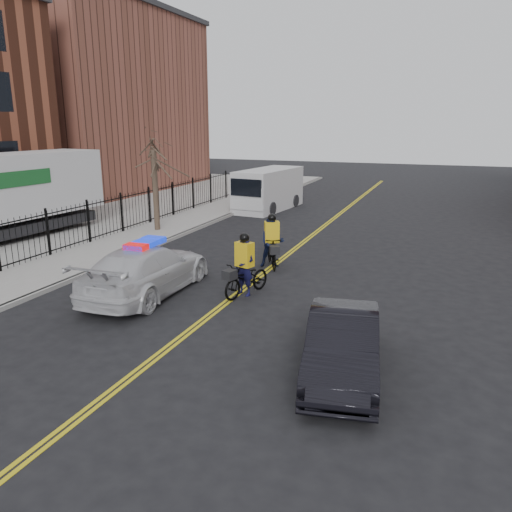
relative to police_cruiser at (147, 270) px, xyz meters
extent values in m
plane|color=black|center=(2.76, -1.70, -0.82)|extent=(120.00, 120.00, 0.00)
cube|color=gold|center=(2.68, 6.30, -0.82)|extent=(0.10, 60.00, 0.01)
cube|color=gold|center=(2.84, 6.30, -0.82)|extent=(0.10, 60.00, 0.01)
cube|color=gray|center=(-4.74, 6.30, -0.75)|extent=(3.00, 60.00, 0.15)
cube|color=gray|center=(-3.24, 6.30, -0.75)|extent=(0.20, 60.00, 0.15)
cube|color=brown|center=(-20.24, 22.30, 6.18)|extent=(14.00, 18.00, 14.00)
cylinder|color=#3D3124|center=(-4.84, 8.30, 1.33)|extent=(0.28, 0.28, 4.00)
imported|color=silver|center=(0.00, 0.00, -0.01)|extent=(2.46, 5.68, 1.63)
cube|color=#0C26CC|center=(0.00, 0.00, 0.89)|extent=(0.73, 1.51, 0.16)
imported|color=black|center=(7.06, -3.09, -0.11)|extent=(2.22, 4.54, 1.43)
cube|color=silver|center=(-1.93, 17.06, 0.47)|extent=(2.89, 6.27, 2.58)
cube|color=silver|center=(-2.22, 14.43, 0.24)|extent=(2.27, 1.13, 1.35)
cube|color=black|center=(-2.26, 13.99, 0.92)|extent=(2.02, 0.33, 1.01)
cylinder|color=black|center=(-3.18, 15.39, -0.43)|extent=(0.36, 0.81, 0.79)
cylinder|color=black|center=(-1.06, 15.16, -0.43)|extent=(0.36, 0.81, 0.79)
cylinder|color=black|center=(-2.79, 18.96, -0.43)|extent=(0.36, 0.81, 0.79)
cylinder|color=black|center=(-0.68, 18.73, -0.43)|extent=(0.36, 0.81, 0.79)
cylinder|color=black|center=(-10.20, 8.36, -0.27)|extent=(0.12, 0.12, 1.10)
cube|color=#195926|center=(-9.25, 3.78, 2.17)|extent=(0.34, 3.98, 0.70)
imported|color=black|center=(3.01, 1.06, -0.27)|extent=(1.32, 2.23, 1.11)
imported|color=black|center=(3.01, 1.06, 0.13)|extent=(0.79, 0.64, 1.89)
cube|color=yellow|center=(3.01, 1.06, 0.54)|extent=(0.62, 0.51, 0.80)
sphere|color=black|center=(3.01, 1.06, 1.08)|extent=(0.32, 0.32, 0.32)
cube|color=black|center=(2.79, 0.36, 0.04)|extent=(0.44, 0.48, 0.29)
imported|color=black|center=(2.73, 4.46, -0.20)|extent=(1.48, 2.11, 1.25)
imported|color=black|center=(2.73, 4.46, 0.14)|extent=(1.17, 1.08, 1.93)
cube|color=yellow|center=(2.73, 4.46, 0.57)|extent=(0.66, 0.58, 0.81)
sphere|color=black|center=(2.73, 4.46, 1.11)|extent=(0.32, 0.32, 0.32)
cube|color=black|center=(3.08, 3.80, 0.05)|extent=(0.49, 0.51, 0.30)
camera|label=1|loc=(8.96, -13.20, 4.63)|focal=35.00mm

